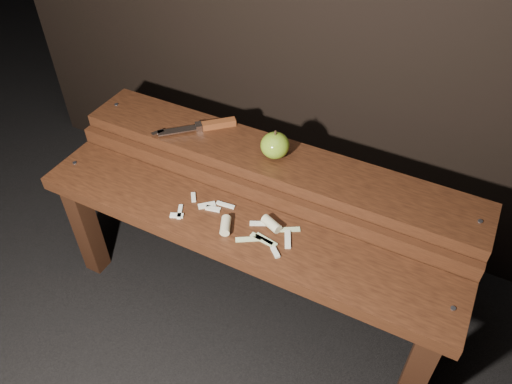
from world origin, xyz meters
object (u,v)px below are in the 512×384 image
at_px(bench_rear_tier, 273,179).
at_px(knife, 208,126).
at_px(bench_front_tier, 236,245).
at_px(apple, 275,145).

xyz_separation_m(bench_rear_tier, knife, (-0.23, 0.03, 0.10)).
bearing_deg(bench_front_tier, knife, 132.10).
bearing_deg(apple, knife, 173.75).
bearing_deg(knife, bench_rear_tier, -7.36).
height_order(apple, knife, apple).
relative_size(bench_rear_tier, knife, 6.01).
relative_size(bench_front_tier, apple, 14.07).
bearing_deg(knife, apple, -6.25).
distance_m(bench_rear_tier, apple, 0.12).
distance_m(bench_rear_tier, knife, 0.25).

